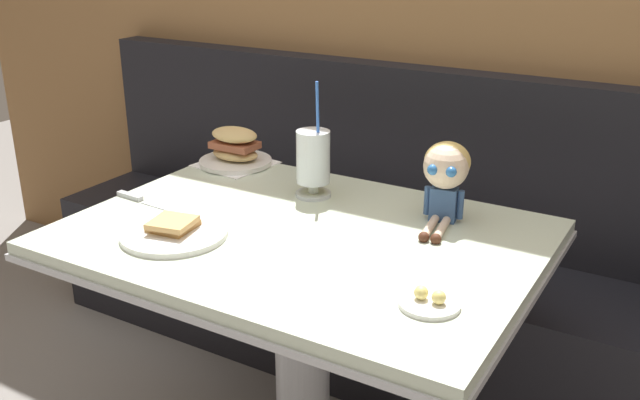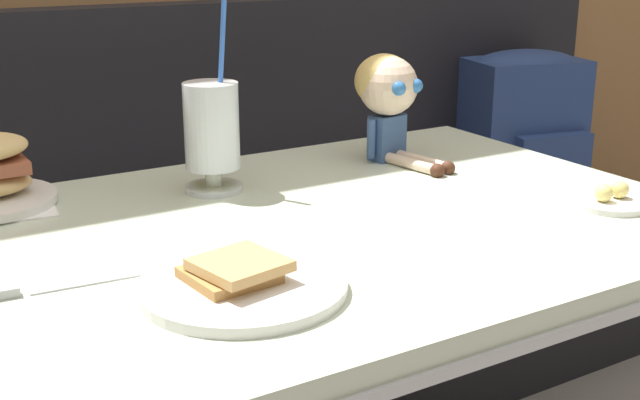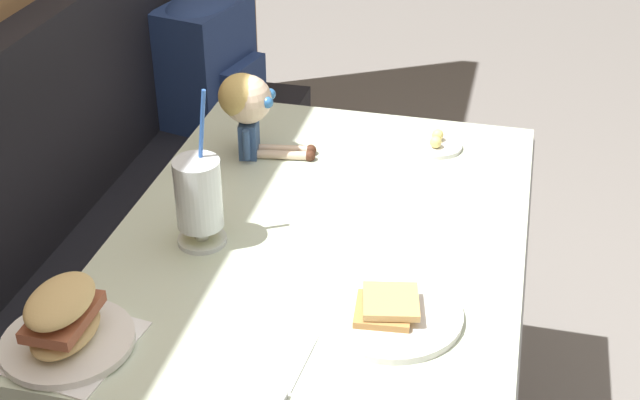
# 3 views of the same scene
# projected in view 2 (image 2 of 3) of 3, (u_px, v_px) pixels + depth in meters

# --- Properties ---
(booth_bench) EXTENTS (2.60, 0.48, 1.00)m
(booth_bench) POSITION_uv_depth(u_px,v_px,m) (185.00, 313.00, 1.90)
(booth_bench) COLOR black
(booth_bench) RESTS_ON ground
(diner_table) EXTENTS (1.11, 0.81, 0.74)m
(diner_table) POSITION_uv_depth(u_px,v_px,m) (332.00, 335.00, 1.32)
(diner_table) COLOR beige
(diner_table) RESTS_ON ground
(toast_plate) EXTENTS (0.25, 0.25, 0.04)m
(toast_plate) POSITION_uv_depth(u_px,v_px,m) (239.00, 282.00, 0.99)
(toast_plate) COLOR white
(toast_plate) RESTS_ON diner_table
(milkshake_glass) EXTENTS (0.10, 0.10, 0.32)m
(milkshake_glass) POSITION_uv_depth(u_px,v_px,m) (212.00, 132.00, 1.36)
(milkshake_glass) COLOR silver
(milkshake_glass) RESTS_ON diner_table
(butter_saucer) EXTENTS (0.12, 0.12, 0.04)m
(butter_saucer) POSITION_uv_depth(u_px,v_px,m) (610.00, 200.00, 1.31)
(butter_saucer) COLOR white
(butter_saucer) RESTS_ON diner_table
(butter_knife) EXTENTS (0.24, 0.04, 0.01)m
(butter_knife) POSITION_uv_depth(u_px,v_px,m) (12.00, 292.00, 0.98)
(butter_knife) COLOR silver
(butter_knife) RESTS_ON diner_table
(seated_doll) EXTENTS (0.13, 0.23, 0.20)m
(seated_doll) POSITION_uv_depth(u_px,v_px,m) (388.00, 92.00, 1.54)
(seated_doll) COLOR #385689
(seated_doll) RESTS_ON diner_table
(backpack) EXTENTS (0.34, 0.30, 0.41)m
(backpack) POSITION_uv_depth(u_px,v_px,m) (524.00, 123.00, 2.26)
(backpack) COLOR navy
(backpack) RESTS_ON booth_bench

